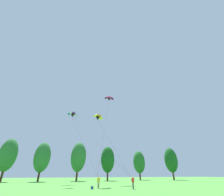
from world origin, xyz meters
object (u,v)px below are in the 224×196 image
at_px(parafoil_kite_mid_purple, 73,114).
at_px(parafoil_kite_high_teal, 73,115).
at_px(kite_flyer_mid, 133,181).
at_px(parafoil_kite_low_orange, 98,117).
at_px(backpack, 92,188).
at_px(kite_flyer_near, 99,181).
at_px(parafoil_kite_far_magenta, 109,98).

bearing_deg(parafoil_kite_mid_purple, parafoil_kite_high_teal, 86.90).
relative_size(kite_flyer_mid, parafoil_kite_high_teal, 0.10).
xyz_separation_m(kite_flyer_mid, parafoil_kite_low_orange, (-3.71, 8.42, 12.56)).
bearing_deg(backpack, kite_flyer_near, -95.85).
height_order(parafoil_kite_far_magenta, backpack, parafoil_kite_far_magenta).
distance_m(parafoil_kite_mid_purple, backpack, 17.20).
height_order(kite_flyer_mid, parafoil_kite_mid_purple, parafoil_kite_mid_purple).
relative_size(kite_flyer_near, parafoil_kite_low_orange, 0.13).
height_order(parafoil_kite_mid_purple, backpack, parafoil_kite_mid_purple).
bearing_deg(parafoil_kite_far_magenta, kite_flyer_mid, -95.05).
bearing_deg(kite_flyer_near, parafoil_kite_low_orange, 82.35).
bearing_deg(kite_flyer_near, parafoil_kite_high_teal, 104.37).
height_order(kite_flyer_near, kite_flyer_mid, same).
distance_m(parafoil_kite_mid_purple, parafoil_kite_low_orange, 5.92).
distance_m(kite_flyer_mid, parafoil_kite_high_teal, 27.10).
distance_m(kite_flyer_mid, parafoil_kite_mid_purple, 19.50).
distance_m(kite_flyer_mid, parafoil_kite_far_magenta, 27.03).
xyz_separation_m(kite_flyer_mid, backpack, (-5.76, 1.80, -0.80)).
bearing_deg(parafoil_kite_low_orange, parafoil_kite_mid_purple, 155.35).
distance_m(parafoil_kite_low_orange, backpack, 15.05).
xyz_separation_m(parafoil_kite_low_orange, backpack, (-2.04, -6.62, -13.35)).
xyz_separation_m(parafoil_kite_high_teal, parafoil_kite_low_orange, (4.84, -11.30, -3.95)).
height_order(parafoil_kite_low_orange, backpack, parafoil_kite_low_orange).
xyz_separation_m(parafoil_kite_high_teal, parafoil_kite_mid_purple, (-0.48, -8.86, -3.06)).
distance_m(kite_flyer_near, parafoil_kite_far_magenta, 25.76).
xyz_separation_m(kite_flyer_near, parafoil_kite_high_teal, (-4.17, 16.27, 16.51)).
distance_m(kite_flyer_near, parafoil_kite_high_teal, 23.55).
xyz_separation_m(parafoil_kite_high_teal, parafoil_kite_far_magenta, (9.97, -3.70, 5.22)).
bearing_deg(backpack, parafoil_kite_high_teal, -47.19).
xyz_separation_m(kite_flyer_mid, parafoil_kite_mid_purple, (-9.03, 10.86, 13.45)).
bearing_deg(parafoil_kite_low_orange, backpack, -107.13).
distance_m(kite_flyer_mid, parafoil_kite_low_orange, 15.57).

